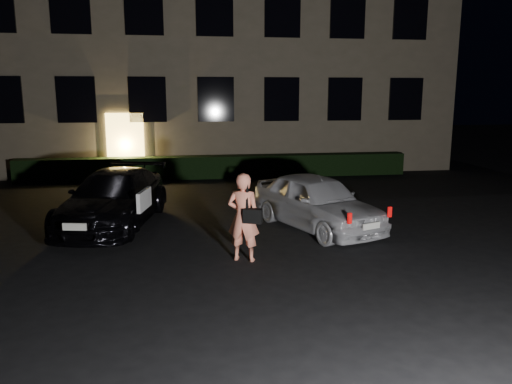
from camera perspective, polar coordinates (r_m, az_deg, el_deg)
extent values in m
plane|color=black|center=(9.42, 0.45, -8.85)|extent=(80.00, 80.00, 0.00)
cube|color=#6C614D|center=(23.94, -5.44, 17.80)|extent=(20.00, 8.00, 12.00)
cube|color=#FFCD59|center=(19.89, -14.68, 5.12)|extent=(1.40, 0.10, 2.50)
cube|color=black|center=(20.69, -27.00, 9.37)|extent=(1.40, 0.10, 1.70)
cube|color=black|center=(20.04, -19.83, 9.89)|extent=(1.40, 0.10, 1.70)
cube|color=black|center=(19.71, -12.29, 10.28)|extent=(1.40, 0.10, 1.70)
cube|color=black|center=(19.73, -4.60, 10.50)|extent=(1.40, 0.10, 1.70)
cube|color=black|center=(20.08, 2.94, 10.53)|extent=(1.40, 0.10, 1.70)
cube|color=black|center=(20.75, 10.12, 10.39)|extent=(1.40, 0.10, 1.70)
cube|color=black|center=(21.72, 16.73, 10.13)|extent=(1.40, 0.10, 1.70)
cube|color=black|center=(20.26, -20.46, 18.96)|extent=(1.40, 0.10, 1.70)
cube|color=black|center=(19.94, -12.69, 19.51)|extent=(1.40, 0.10, 1.70)
cube|color=black|center=(19.95, -4.76, 19.73)|extent=(1.40, 0.10, 1.70)
cube|color=black|center=(20.29, 3.04, 19.60)|extent=(1.40, 0.10, 1.70)
cube|color=black|center=(20.96, 10.43, 19.17)|extent=(1.40, 0.10, 1.70)
cube|color=black|center=(21.92, 17.23, 18.51)|extent=(1.40, 0.10, 1.70)
cube|color=black|center=(19.49, -4.39, 2.89)|extent=(15.00, 0.70, 0.85)
imported|color=black|center=(12.88, -15.93, -0.70)|extent=(2.77, 4.89, 1.34)
cube|color=white|center=(11.76, -12.66, -0.86)|extent=(0.28, 0.95, 0.45)
cube|color=silver|center=(10.74, -20.03, -3.76)|extent=(0.49, 0.14, 0.15)
imported|color=silver|center=(12.12, 6.91, -1.08)|extent=(2.90, 4.23, 1.34)
cube|color=red|center=(10.35, 10.65, -2.98)|extent=(0.09, 0.08, 0.22)
cube|color=red|center=(11.09, 15.04, -2.22)|extent=(0.09, 0.08, 0.22)
cube|color=silver|center=(10.73, 13.05, -3.79)|extent=(0.43, 0.20, 0.13)
imported|color=#FF8E6E|center=(9.68, -1.45, -2.89)|extent=(0.75, 0.62, 1.74)
cube|color=black|center=(9.51, -0.37, -2.76)|extent=(0.39, 0.28, 0.28)
cube|color=black|center=(9.48, -1.00, -0.35)|extent=(0.06, 0.07, 0.54)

